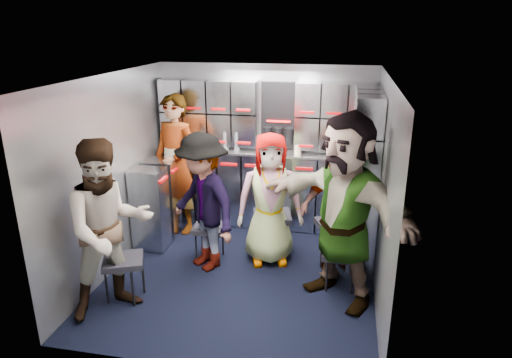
% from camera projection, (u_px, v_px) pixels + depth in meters
% --- Properties ---
extents(floor, '(3.00, 3.00, 0.00)m').
position_uv_depth(floor, '(242.00, 272.00, 4.99)').
color(floor, black).
rests_on(floor, ground).
extents(wall_back, '(2.80, 0.04, 2.10)m').
position_uv_depth(wall_back, '(266.00, 145.00, 6.04)').
color(wall_back, '#8F939C').
rests_on(wall_back, ground).
extents(wall_left, '(0.04, 3.00, 2.10)m').
position_uv_depth(wall_left, '(114.00, 173.00, 4.90)').
color(wall_left, '#8F939C').
rests_on(wall_left, ground).
extents(wall_right, '(0.04, 3.00, 2.10)m').
position_uv_depth(wall_right, '(382.00, 191.00, 4.39)').
color(wall_right, '#8F939C').
rests_on(wall_right, ground).
extents(ceiling, '(2.80, 3.00, 0.02)m').
position_uv_depth(ceiling, '(239.00, 77.00, 4.30)').
color(ceiling, silver).
rests_on(ceiling, wall_back).
extents(cart_bank_back, '(2.68, 0.38, 0.99)m').
position_uv_depth(cart_bank_back, '(263.00, 190.00, 6.02)').
color(cart_bank_back, '#999EA8').
rests_on(cart_bank_back, ground).
extents(cart_bank_left, '(0.38, 0.76, 0.99)m').
position_uv_depth(cart_bank_left, '(156.00, 203.00, 5.56)').
color(cart_bank_left, '#999EA8').
rests_on(cart_bank_left, ground).
extents(counter, '(2.68, 0.42, 0.03)m').
position_uv_depth(counter, '(263.00, 152.00, 5.85)').
color(counter, '#AFB1B6').
rests_on(counter, cart_bank_back).
extents(locker_bank_back, '(2.68, 0.28, 0.82)m').
position_uv_depth(locker_bank_back, '(264.00, 114.00, 5.75)').
color(locker_bank_back, '#999EA8').
rests_on(locker_bank_back, wall_back).
extents(locker_bank_right, '(0.28, 1.00, 0.82)m').
position_uv_depth(locker_bank_right, '(367.00, 130.00, 4.92)').
color(locker_bank_right, '#999EA8').
rests_on(locker_bank_right, wall_right).
extents(right_cabinet, '(0.28, 1.20, 1.00)m').
position_uv_depth(right_cabinet, '(361.00, 217.00, 5.15)').
color(right_cabinet, '#999EA8').
rests_on(right_cabinet, ground).
extents(coffee_niche, '(0.46, 0.16, 0.84)m').
position_uv_depth(coffee_niche, '(279.00, 115.00, 5.78)').
color(coffee_niche, black).
rests_on(coffee_niche, wall_back).
extents(red_latch_strip, '(2.60, 0.02, 0.03)m').
position_uv_depth(red_latch_strip, '(260.00, 166.00, 5.71)').
color(red_latch_strip, '#A5060A').
rests_on(red_latch_strip, cart_bank_back).
extents(jump_seat_near_left, '(0.48, 0.47, 0.44)m').
position_uv_depth(jump_seat_near_left, '(123.00, 263.00, 4.40)').
color(jump_seat_near_left, black).
rests_on(jump_seat_near_left, ground).
extents(jump_seat_mid_left, '(0.36, 0.35, 0.41)m').
position_uv_depth(jump_seat_mid_left, '(209.00, 230.00, 5.17)').
color(jump_seat_mid_left, black).
rests_on(jump_seat_mid_left, ground).
extents(jump_seat_center, '(0.50, 0.49, 0.50)m').
position_uv_depth(jump_seat_center, '(272.00, 218.00, 5.28)').
color(jump_seat_center, black).
rests_on(jump_seat_center, ground).
extents(jump_seat_mid_right, '(0.55, 0.53, 0.50)m').
position_uv_depth(jump_seat_mid_right, '(338.00, 227.00, 5.04)').
color(jump_seat_mid_right, black).
rests_on(jump_seat_mid_right, ground).
extents(jump_seat_near_right, '(0.37, 0.36, 0.40)m').
position_uv_depth(jump_seat_near_right, '(341.00, 256.00, 4.60)').
color(jump_seat_near_right, black).
rests_on(jump_seat_near_right, ground).
extents(attendant_standing, '(0.75, 0.60, 1.78)m').
position_uv_depth(attendant_standing, '(176.00, 165.00, 5.74)').
color(attendant_standing, black).
rests_on(attendant_standing, ground).
extents(attendant_arc_a, '(1.02, 1.02, 1.67)m').
position_uv_depth(attendant_arc_a, '(109.00, 229.00, 4.09)').
color(attendant_arc_a, black).
rests_on(attendant_arc_a, ground).
extents(attendant_arc_b, '(1.12, 1.06, 1.53)m').
position_uv_depth(attendant_arc_b, '(203.00, 203.00, 4.87)').
color(attendant_arc_b, black).
rests_on(attendant_arc_b, ground).
extents(attendant_arc_c, '(0.83, 0.64, 1.49)m').
position_uv_depth(attendant_arc_c, '(270.00, 199.00, 5.01)').
color(attendant_arc_c, black).
rests_on(attendant_arc_c, ground).
extents(attendant_arc_d, '(0.96, 0.83, 1.55)m').
position_uv_depth(attendant_arc_d, '(339.00, 206.00, 4.77)').
color(attendant_arc_d, black).
rests_on(attendant_arc_d, ground).
extents(attendant_arc_e, '(1.70, 1.52, 1.87)m').
position_uv_depth(attendant_arc_e, '(344.00, 210.00, 4.24)').
color(attendant_arc_e, black).
rests_on(attendant_arc_e, ground).
extents(bottle_left, '(0.07, 0.07, 0.24)m').
position_uv_depth(bottle_left, '(237.00, 141.00, 5.82)').
color(bottle_left, white).
rests_on(bottle_left, counter).
extents(bottle_mid, '(0.07, 0.07, 0.24)m').
position_uv_depth(bottle_mid, '(225.00, 141.00, 5.85)').
color(bottle_mid, white).
rests_on(bottle_mid, counter).
extents(bottle_right, '(0.06, 0.06, 0.28)m').
position_uv_depth(bottle_right, '(349.00, 145.00, 5.56)').
color(bottle_right, white).
rests_on(bottle_right, counter).
extents(cup_left, '(0.08, 0.08, 0.10)m').
position_uv_depth(cup_left, '(172.00, 143.00, 6.00)').
color(cup_left, beige).
rests_on(cup_left, counter).
extents(cup_right, '(0.09, 0.09, 0.11)m').
position_uv_depth(cup_right, '(298.00, 149.00, 5.69)').
color(cup_right, beige).
rests_on(cup_right, counter).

